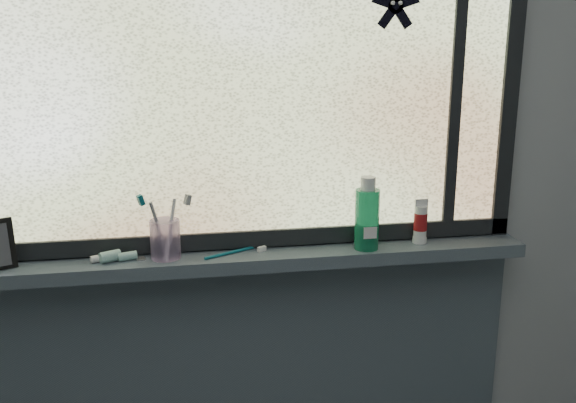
{
  "coord_description": "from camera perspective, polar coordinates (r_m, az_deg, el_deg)",
  "views": [
    {
      "loc": [
        -0.23,
        -0.54,
        1.65
      ],
      "look_at": [
        0.05,
        1.05,
        1.22
      ],
      "focal_mm": 40.0,
      "sensor_mm": 36.0,
      "label": 1
    }
  ],
  "objects": [
    {
      "name": "toothbrush_lying",
      "position": [
        1.88,
        -5.17,
        -4.48
      ],
      "size": [
        0.2,
        0.11,
        0.01
      ],
      "primitive_type": null,
      "rotation": [
        0.0,
        0.0,
        0.47
      ],
      "color": "#0B5768",
      "rests_on": "windowsill"
    },
    {
      "name": "cream_tube",
      "position": [
        2.0,
        11.71,
        -1.58
      ],
      "size": [
        0.05,
        0.05,
        0.1
      ],
      "primitive_type": "cylinder",
      "rotation": [
        0.0,
        0.0,
        0.16
      ],
      "color": "silver",
      "rests_on": "windowsill"
    },
    {
      "name": "frame_mullion",
      "position": [
        2.0,
        14.73,
        10.98
      ],
      "size": [
        0.03,
        0.03,
        1.0
      ],
      "primitive_type": "cube",
      "color": "black",
      "rests_on": "wall_back"
    },
    {
      "name": "frame_right",
      "position": [
        2.08,
        19.2,
        10.78
      ],
      "size": [
        0.05,
        0.03,
        1.1
      ],
      "primitive_type": "cube",
      "color": "black",
      "rests_on": "wall_back"
    },
    {
      "name": "toothbrush_cup",
      "position": [
        1.86,
        -10.85,
        -3.3
      ],
      "size": [
        0.11,
        0.11,
        0.11
      ],
      "primitive_type": "cylinder",
      "rotation": [
        0.0,
        0.0,
        0.43
      ],
      "color": "#C7A8DE",
      "rests_on": "windowsill"
    },
    {
      "name": "window_pane",
      "position": [
        1.84,
        -2.9,
        11.14
      ],
      "size": [
        1.5,
        0.01,
        1.0
      ],
      "primitive_type": "cube",
      "color": "silver",
      "rests_on": "wall_back"
    },
    {
      "name": "frame_bottom",
      "position": [
        1.93,
        -2.7,
        -3.24
      ],
      "size": [
        1.6,
        0.03,
        0.05
      ],
      "primitive_type": "cube",
      "color": "black",
      "rests_on": "windowsill"
    },
    {
      "name": "starfish_sticker",
      "position": [
        1.92,
        9.54,
        16.79
      ],
      "size": [
        0.15,
        0.02,
        0.15
      ],
      "primitive_type": null,
      "color": "black",
      "rests_on": "window_pane"
    },
    {
      "name": "sill_apron",
      "position": [
        2.18,
        -2.55,
        -17.31
      ],
      "size": [
        1.62,
        0.02,
        0.98
      ],
      "primitive_type": "cube",
      "color": "#47545E",
      "rests_on": "floor"
    },
    {
      "name": "windowsill",
      "position": [
        1.9,
        -2.5,
        -5.12
      ],
      "size": [
        1.62,
        0.14,
        0.04
      ],
      "primitive_type": "cube",
      "color": "#47545E",
      "rests_on": "wall_back"
    },
    {
      "name": "mouthwash_bottle",
      "position": [
        1.91,
        7.05,
        -1.04
      ],
      "size": [
        0.09,
        0.09,
        0.18
      ],
      "primitive_type": "cylinder",
      "rotation": [
        0.0,
        0.0,
        0.35
      ],
      "color": "#1D9A65",
      "rests_on": "windowsill"
    },
    {
      "name": "toothpaste_tube",
      "position": [
        1.88,
        -14.96,
        -4.7
      ],
      "size": [
        0.18,
        0.1,
        0.03
      ],
      "primitive_type": null,
      "rotation": [
        0.0,
        0.0,
        0.39
      ],
      "color": "white",
      "rests_on": "windowsill"
    },
    {
      "name": "wall_back",
      "position": [
        1.9,
        -2.88,
        2.74
      ],
      "size": [
        3.0,
        0.01,
        2.5
      ],
      "primitive_type": "cube",
      "color": "#9EA3A8",
      "rests_on": "ground"
    }
  ]
}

